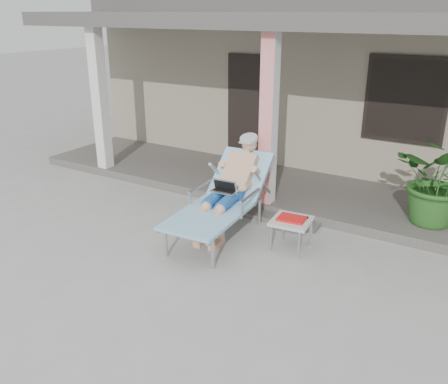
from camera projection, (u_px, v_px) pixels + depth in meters
The scene contains 8 objects.
ground at pixel (189, 267), 5.96m from camera, with size 60.00×60.00×0.00m, color #9E9E99.
house at pixel (355, 75), 10.55m from camera, with size 10.40×5.40×3.30m.
porch_deck at pixel (287, 190), 8.33m from camera, with size 10.00×2.00×0.15m, color #605B56.
porch_overhang at pixel (294, 27), 7.31m from camera, with size 10.00×2.30×2.85m.
porch_step at pixel (257, 214), 7.43m from camera, with size 2.00×0.30×0.07m, color #605B56.
lounger at pixel (226, 176), 6.65m from camera, with size 0.93×2.17×1.38m.
side_table at pixel (291, 222), 6.31m from camera, with size 0.55×0.55×0.46m.
potted_palm at pixel (441, 182), 6.60m from camera, with size 1.16×1.00×1.29m, color #26591E.
Camera 1 is at (3.08, -4.25, 3.03)m, focal length 38.00 mm.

